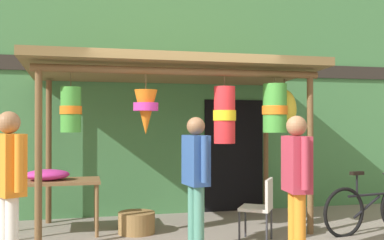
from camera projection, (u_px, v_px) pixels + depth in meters
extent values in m
cube|color=#47844C|center=(160.00, 96.00, 7.89)|extent=(11.72, 0.25, 4.13)
cube|color=#2D2823|center=(162.00, 67.00, 7.75)|extent=(10.55, 0.04, 0.24)
cube|color=black|center=(234.00, 155.00, 8.06)|extent=(1.10, 0.03, 2.00)
cylinder|color=brown|center=(38.00, 159.00, 5.51)|extent=(0.09, 0.09, 2.27)
cylinder|color=brown|center=(310.00, 154.00, 6.37)|extent=(0.09, 0.09, 2.27)
cylinder|color=brown|center=(49.00, 151.00, 7.07)|extent=(0.09, 0.09, 2.27)
cylinder|color=brown|center=(266.00, 148.00, 7.93)|extent=(0.09, 0.09, 2.27)
cylinder|color=brown|center=(184.00, 72.00, 5.95)|extent=(3.89, 0.10, 0.10)
cylinder|color=brown|center=(164.00, 74.00, 7.51)|extent=(3.89, 0.10, 0.10)
cube|color=olive|center=(173.00, 70.00, 6.73)|extent=(4.19, 2.11, 0.22)
cylinder|color=brown|center=(71.00, 80.00, 5.64)|extent=(0.01, 0.01, 0.18)
cylinder|color=green|center=(71.00, 110.00, 5.63)|extent=(0.25, 0.25, 0.57)
cylinder|color=orange|center=(71.00, 110.00, 5.63)|extent=(0.27, 0.27, 0.10)
cylinder|color=brown|center=(146.00, 82.00, 5.79)|extent=(0.01, 0.01, 0.21)
cone|color=orange|center=(146.00, 112.00, 5.78)|extent=(0.30, 0.30, 0.58)
cylinder|color=#D13399|center=(146.00, 107.00, 5.79)|extent=(0.32, 0.32, 0.11)
cylinder|color=brown|center=(224.00, 81.00, 6.07)|extent=(0.01, 0.01, 0.14)
cylinder|color=red|center=(225.00, 115.00, 6.06)|extent=(0.29, 0.29, 0.77)
cylinder|color=yellow|center=(225.00, 115.00, 6.06)|extent=(0.31, 0.31, 0.14)
cylinder|color=brown|center=(275.00, 81.00, 6.22)|extent=(0.01, 0.01, 0.09)
cylinder|color=green|center=(275.00, 108.00, 6.22)|extent=(0.33, 0.33, 0.68)
cylinder|color=orange|center=(275.00, 110.00, 6.22)|extent=(0.36, 0.36, 0.12)
cylinder|color=#4C3D23|center=(284.00, 84.00, 6.40)|extent=(0.02, 0.02, 0.16)
ellipsoid|color=yellow|center=(284.00, 109.00, 6.39)|extent=(0.36, 0.30, 0.57)
cube|color=brown|center=(51.00, 182.00, 6.31)|extent=(1.36, 0.69, 0.04)
cylinder|color=brown|center=(97.00, 211.00, 6.17)|extent=(0.05, 0.05, 0.73)
cylinder|color=brown|center=(7.00, 207.00, 6.44)|extent=(0.05, 0.05, 0.73)
cylinder|color=brown|center=(96.00, 203.00, 6.74)|extent=(0.05, 0.05, 0.73)
ellipsoid|color=#D13399|center=(47.00, 175.00, 6.30)|extent=(0.62, 0.44, 0.15)
ellipsoid|color=red|center=(54.00, 175.00, 6.28)|extent=(0.28, 0.22, 0.11)
cube|color=beige|center=(256.00, 208.00, 5.95)|extent=(0.55, 0.55, 0.04)
cube|color=beige|center=(269.00, 194.00, 5.90)|extent=(0.25, 0.35, 0.40)
cylinder|color=#333338|center=(245.00, 221.00, 6.18)|extent=(0.03, 0.03, 0.44)
cylinder|color=#333338|center=(239.00, 227.00, 5.84)|extent=(0.03, 0.03, 0.44)
cylinder|color=#333338|center=(271.00, 223.00, 6.06)|extent=(0.03, 0.03, 0.44)
cylinder|color=#333338|center=(267.00, 229.00, 5.72)|extent=(0.03, 0.03, 0.44)
cylinder|color=olive|center=(137.00, 223.00, 6.40)|extent=(0.53, 0.53, 0.30)
torus|color=black|center=(344.00, 213.00, 6.21)|extent=(0.71, 0.17, 0.71)
cylinder|color=black|center=(372.00, 194.00, 6.42)|extent=(0.88, 0.19, 0.04)
cylinder|color=black|center=(367.00, 207.00, 6.38)|extent=(0.49, 0.12, 0.31)
cylinder|color=black|center=(357.00, 184.00, 6.31)|extent=(0.03, 0.03, 0.30)
cube|color=black|center=(357.00, 173.00, 6.31)|extent=(0.21, 0.11, 0.05)
cylinder|color=#4C8E7A|center=(199.00, 220.00, 5.38)|extent=(0.13, 0.13, 0.82)
cylinder|color=#4C8E7A|center=(193.00, 217.00, 5.54)|extent=(0.13, 0.13, 0.82)
cube|color=#2D5193|center=(196.00, 160.00, 5.46)|extent=(0.28, 0.43, 0.61)
cylinder|color=#2D5193|center=(205.00, 159.00, 5.23)|extent=(0.08, 0.08, 0.55)
cylinder|color=#2D5193|center=(188.00, 156.00, 5.70)|extent=(0.08, 0.08, 0.55)
sphere|color=#896042|center=(196.00, 126.00, 5.47)|extent=(0.22, 0.22, 0.22)
cylinder|color=orange|center=(300.00, 231.00, 4.81)|extent=(0.13, 0.13, 0.82)
cylinder|color=orange|center=(294.00, 227.00, 4.99)|extent=(0.13, 0.13, 0.82)
cube|color=#B23347|center=(297.00, 164.00, 4.90)|extent=(0.26, 0.42, 0.61)
cylinder|color=#B23347|center=(305.00, 163.00, 4.65)|extent=(0.08, 0.08, 0.55)
cylinder|color=#B23347|center=(289.00, 159.00, 5.16)|extent=(0.08, 0.08, 0.55)
sphere|color=#9E704C|center=(297.00, 126.00, 4.91)|extent=(0.23, 0.23, 0.23)
cylinder|color=silver|center=(12.00, 238.00, 4.47)|extent=(0.13, 0.13, 0.84)
cylinder|color=silver|center=(5.00, 235.00, 4.60)|extent=(0.13, 0.13, 0.84)
cube|color=orange|center=(9.00, 165.00, 4.54)|extent=(0.39, 0.46, 0.63)
cylinder|color=orange|center=(19.00, 163.00, 4.36)|extent=(0.08, 0.08, 0.57)
sphere|color=#9E704C|center=(9.00, 122.00, 4.55)|extent=(0.23, 0.23, 0.23)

